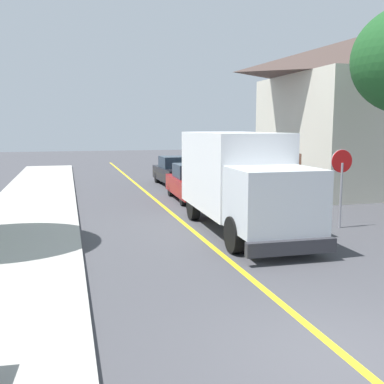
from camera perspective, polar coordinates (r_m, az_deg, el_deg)
name	(u,v)px	position (r m, az deg, el deg)	size (l,w,h in m)	color
ground_plane	(346,357)	(7.47, 18.95, -19.17)	(120.00, 120.00, 0.00)	#424247
centre_line_yellow	(182,221)	(16.25, -1.31, -3.75)	(0.16, 56.00, 0.01)	gold
box_truck	(239,177)	(14.75, 6.02, 1.91)	(2.59, 7.24, 3.20)	white
parked_car_near	(193,183)	(20.92, 0.14, 1.14)	(1.93, 4.45, 1.67)	maroon
parked_car_mid	(175,172)	(26.37, -2.13, 2.61)	(1.90, 4.44, 1.67)	black
parked_van_across	(252,178)	(23.33, 7.56, 1.80)	(1.99, 4.47, 1.67)	#B7B7BC
stop_sign	(341,173)	(15.82, 18.41, 2.29)	(0.80, 0.10, 2.65)	gray
house_across_street	(381,108)	(26.61, 22.78, 9.82)	(12.04, 8.93, 8.46)	beige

